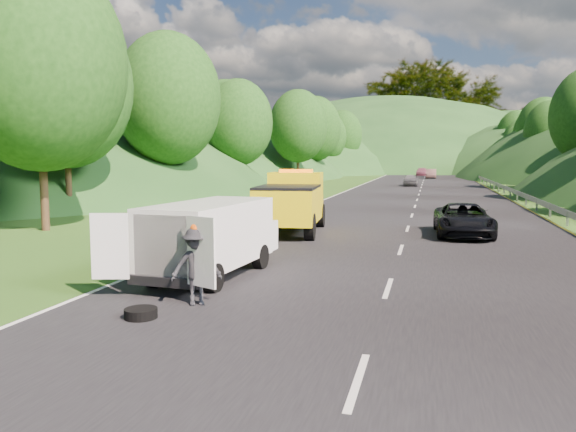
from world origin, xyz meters
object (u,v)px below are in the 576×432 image
(suitcase, at_px, (177,247))
(spare_tire, at_px, (141,319))
(child, at_px, (201,266))
(tow_truck, at_px, (292,202))
(passing_suv, at_px, (463,236))
(white_van, at_px, (212,235))
(woman, at_px, (197,265))
(worker, at_px, (197,305))

(suitcase, bearing_deg, spare_tire, -70.13)
(suitcase, relative_size, spare_tire, 0.91)
(child, height_order, spare_tire, child)
(tow_truck, height_order, suitcase, tow_truck)
(spare_tire, distance_m, passing_suv, 15.76)
(suitcase, distance_m, passing_suv, 11.93)
(suitcase, bearing_deg, child, -42.90)
(tow_truck, relative_size, passing_suv, 1.36)
(white_van, bearing_deg, spare_tire, -83.87)
(woman, height_order, spare_tire, woman)
(passing_suv, bearing_deg, tow_truck, -176.78)
(child, xyz_separation_m, worker, (1.72, -4.27, 0.00))
(passing_suv, bearing_deg, white_van, -127.54)
(tow_truck, height_order, worker, tow_truck)
(tow_truck, relative_size, suitcase, 10.85)
(spare_tire, xyz_separation_m, passing_suv, (6.98, 14.13, 0.00))
(suitcase, bearing_deg, white_van, -49.15)
(tow_truck, bearing_deg, spare_tire, -94.98)
(suitcase, bearing_deg, passing_suv, 37.49)
(tow_truck, distance_m, worker, 12.28)
(worker, distance_m, spare_tire, 1.43)
(worker, xyz_separation_m, spare_tire, (-0.67, -1.26, 0.00))
(worker, bearing_deg, spare_tire, -143.93)
(white_van, bearing_deg, worker, -70.11)
(white_van, relative_size, suitcase, 9.90)
(woman, xyz_separation_m, spare_tire, (1.21, -5.58, 0.00))
(child, relative_size, spare_tire, 1.64)
(white_van, xyz_separation_m, worker, (0.77, -2.85, -1.16))
(tow_truck, distance_m, child, 8.06)
(white_van, distance_m, worker, 3.17)
(white_van, bearing_deg, passing_suv, 59.53)
(suitcase, height_order, spare_tire, suitcase)
(tow_truck, xyz_separation_m, woman, (-1.05, -7.86, -1.33))
(woman, xyz_separation_m, worker, (1.88, -4.32, 0.00))
(tow_truck, bearing_deg, suitcase, -115.17)
(child, bearing_deg, suitcase, 145.20)
(woman, relative_size, child, 1.63)
(woman, bearing_deg, passing_suv, -37.94)
(worker, height_order, passing_suv, worker)
(child, distance_m, passing_suv, 11.75)
(spare_tire, bearing_deg, woman, 102.23)
(worker, xyz_separation_m, suitcase, (-3.16, 5.61, 0.30))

